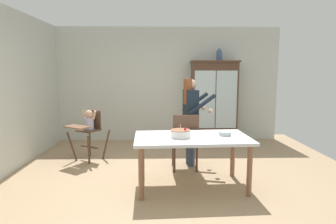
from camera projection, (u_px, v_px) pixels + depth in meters
ground_plane at (171, 179)px, 4.42m from camera, size 6.24×6.24×0.00m
wall_back at (167, 85)px, 6.84m from camera, size 5.32×0.06×2.70m
china_cabinet at (214, 102)px, 6.65m from camera, size 1.10×0.48×1.91m
ceramic_vase at (219, 55)px, 6.51m from camera, size 0.13×0.13×0.27m
high_chair_with_toddler at (89, 126)px, 5.29m from camera, size 0.79×0.84×0.95m
adult_person at (191, 111)px, 4.98m from camera, size 0.56×0.55×1.53m
dining_table at (192, 143)px, 4.02m from camera, size 1.65×1.00×0.74m
birthday_cake at (180, 133)px, 3.95m from camera, size 0.28×0.28×0.19m
serving_bowl at (225, 134)px, 4.07m from camera, size 0.18×0.18×0.05m
dining_chair_far_side at (185, 138)px, 4.71m from camera, size 0.45×0.45×0.96m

